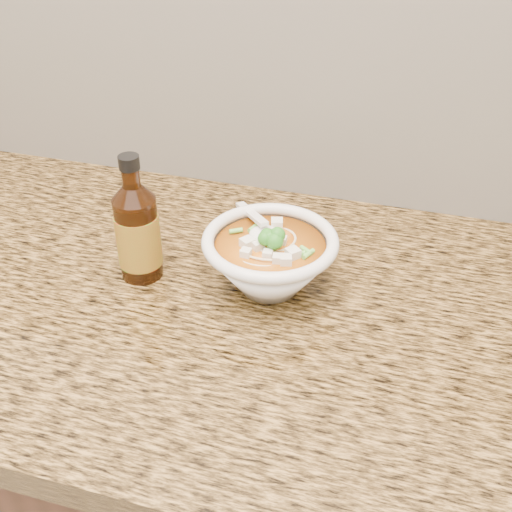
# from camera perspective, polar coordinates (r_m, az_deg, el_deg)

# --- Properties ---
(cabinet) EXTENTS (4.00, 0.65, 0.86)m
(cabinet) POSITION_cam_1_polar(r_m,az_deg,el_deg) (1.25, -3.78, -20.11)
(cabinet) COLOR #351E10
(cabinet) RESTS_ON ground
(counter_slab) EXTENTS (4.00, 0.68, 0.04)m
(counter_slab) POSITION_cam_1_polar(r_m,az_deg,el_deg) (0.92, -4.84, -3.85)
(counter_slab) COLOR olive
(counter_slab) RESTS_ON cabinet
(soup_bowl) EXTENTS (0.19, 0.19, 0.10)m
(soup_bowl) POSITION_cam_1_polar(r_m,az_deg,el_deg) (0.88, 1.25, -0.44)
(soup_bowl) COLOR white
(soup_bowl) RESTS_ON counter_slab
(hot_sauce_bottle) EXTENTS (0.08, 0.08, 0.19)m
(hot_sauce_bottle) POSITION_cam_1_polar(r_m,az_deg,el_deg) (0.91, -10.47, 2.07)
(hot_sauce_bottle) COLOR #381907
(hot_sauce_bottle) RESTS_ON counter_slab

